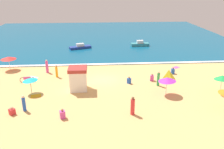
% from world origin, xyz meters
% --- Properties ---
extents(ground_plane, '(60.00, 60.00, 0.00)m').
position_xyz_m(ground_plane, '(0.00, 0.00, 0.00)').
color(ground_plane, '#E5B26B').
extents(ocean_water, '(60.00, 44.00, 0.10)m').
position_xyz_m(ocean_water, '(0.00, 28.00, 0.05)').
color(ocean_water, '#0F567A').
rests_on(ocean_water, ground_plane).
extents(wave_breaker_foam, '(57.00, 0.70, 0.01)m').
position_xyz_m(wave_breaker_foam, '(0.00, 6.30, 0.10)').
color(wave_breaker_foam, white).
rests_on(wave_breaker_foam, ocean_water).
extents(lifeguard_cabana, '(2.14, 2.12, 2.78)m').
position_xyz_m(lifeguard_cabana, '(-3.08, -2.80, 1.41)').
color(lifeguard_cabana, white).
rests_on(lifeguard_cabana, ground_plane).
extents(beach_umbrella_0, '(2.59, 2.57, 2.13)m').
position_xyz_m(beach_umbrella_0, '(6.98, -4.81, 1.83)').
color(beach_umbrella_0, silver).
rests_on(beach_umbrella_0, ground_plane).
extents(beach_umbrella_1, '(1.73, 1.72, 1.91)m').
position_xyz_m(beach_umbrella_1, '(-8.45, -3.38, 1.68)').
color(beach_umbrella_1, '#4C3823').
rests_on(beach_umbrella_1, ground_plane).
extents(beach_umbrella_2, '(3.05, 3.05, 2.02)m').
position_xyz_m(beach_umbrella_2, '(-13.63, 4.88, 1.80)').
color(beach_umbrella_2, silver).
rests_on(beach_umbrella_2, ground_plane).
extents(beach_umbrella_4, '(2.51, 2.52, 2.28)m').
position_xyz_m(beach_umbrella_4, '(13.28, -4.94, 1.95)').
color(beach_umbrella_4, silver).
rests_on(beach_umbrella_4, ground_plane).
extents(beach_tent, '(1.97, 1.91, 1.49)m').
position_xyz_m(beach_tent, '(8.44, -0.76, 0.74)').
color(beach_tent, yellow).
rests_on(beach_tent, ground_plane).
extents(parked_bicycle, '(1.81, 0.28, 0.76)m').
position_xyz_m(parked_bicycle, '(-9.81, -0.09, 0.38)').
color(parked_bicycle, black).
rests_on(parked_bicycle, ground_plane).
extents(beachgoer_0, '(0.46, 0.46, 1.92)m').
position_xyz_m(beachgoer_0, '(-7.89, 3.31, 0.90)').
color(beachgoer_0, '#D84CA5').
rests_on(beachgoer_0, ground_plane).
extents(beachgoer_1, '(0.59, 0.59, 0.98)m').
position_xyz_m(beachgoer_1, '(-4.14, -9.19, 0.41)').
color(beachgoer_1, '#D84CA5').
rests_on(beachgoer_1, ground_plane).
extents(beachgoer_2, '(0.55, 0.55, 0.93)m').
position_xyz_m(beachgoer_2, '(6.30, -0.72, 0.39)').
color(beachgoer_2, '#D84CA5').
rests_on(beachgoer_2, ground_plane).
extents(beachgoer_3, '(0.68, 0.68, 0.79)m').
position_xyz_m(beachgoer_3, '(-9.08, -8.16, 0.32)').
color(beachgoer_3, red).
rests_on(beachgoer_3, ground_plane).
extents(beachgoer_4, '(0.51, 0.51, 0.92)m').
position_xyz_m(beachgoer_4, '(9.82, 1.63, 0.39)').
color(beachgoer_4, blue).
rests_on(beachgoer_4, ground_plane).
extents(beachgoer_5, '(0.46, 0.46, 1.66)m').
position_xyz_m(beachgoer_5, '(-8.09, -7.53, 0.79)').
color(beachgoer_5, blue).
rests_on(beachgoer_5, ground_plane).
extents(beachgoer_6, '(0.43, 0.43, 1.71)m').
position_xyz_m(beachgoer_6, '(-6.27, 1.45, 0.83)').
color(beachgoer_6, orange).
rests_on(beachgoer_6, ground_plane).
extents(beachgoer_7, '(0.37, 0.37, 1.87)m').
position_xyz_m(beachgoer_7, '(6.68, -2.34, 0.88)').
color(beachgoer_7, green).
rests_on(beachgoer_7, ground_plane).
extents(beachgoer_8, '(0.56, 0.56, 0.90)m').
position_xyz_m(beachgoer_8, '(3.19, -1.38, 0.38)').
color(beachgoer_8, blue).
rests_on(beachgoer_8, ground_plane).
extents(beachgoer_9, '(0.51, 0.51, 1.87)m').
position_xyz_m(beachgoer_9, '(2.48, -8.94, 0.87)').
color(beachgoer_9, red).
rests_on(beachgoer_9, ground_plane).
extents(beach_towel_0, '(1.27, 1.21, 0.01)m').
position_xyz_m(beach_towel_0, '(11.20, 4.18, 0.01)').
color(beach_towel_0, '#D84CA5').
rests_on(beach_towel_0, ground_plane).
extents(beach_towel_1, '(1.56, 1.26, 0.01)m').
position_xyz_m(beach_towel_1, '(-9.50, 1.48, 0.01)').
color(beach_towel_1, white).
rests_on(beach_towel_1, ground_plane).
extents(beach_towel_2, '(1.32, 1.20, 0.01)m').
position_xyz_m(beach_towel_2, '(-7.78, -4.29, 0.01)').
color(beach_towel_2, orange).
rests_on(beach_towel_2, ground_plane).
extents(small_boat_0, '(3.71, 1.46, 1.15)m').
position_xyz_m(small_boat_0, '(8.02, 17.46, 0.49)').
color(small_boat_0, teal).
rests_on(small_boat_0, ocean_water).
extents(small_boat_1, '(4.37, 2.66, 0.99)m').
position_xyz_m(small_boat_1, '(-3.99, 16.17, 0.43)').
color(small_boat_1, navy).
rests_on(small_boat_1, ocean_water).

